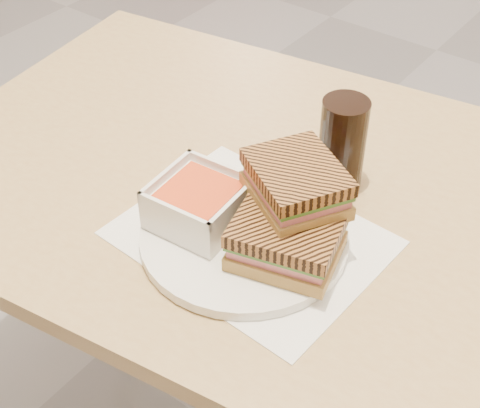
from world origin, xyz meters
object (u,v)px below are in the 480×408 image
Objects in this scene: soup_bowl at (199,204)px; cola_glass at (342,145)px; main_table at (311,257)px; plate at (244,237)px; panini_lower at (287,239)px.

cola_glass is at bearing 63.03° from soup_bowl.
plate is at bearing -102.87° from main_table.
cola_glass is at bearing 82.39° from main_table.
plate is (-0.03, -0.13, 0.12)m from main_table.
cola_glass reaches higher than soup_bowl.
cola_glass reaches higher than plate.
panini_lower is 0.18m from cola_glass.
plate is 1.96× the size of cola_glass.
soup_bowl is at bearing -166.33° from plate.
cola_glass is (-0.03, 0.18, 0.02)m from panini_lower.
panini_lower is at bearing -74.05° from main_table.
main_table is 0.23m from soup_bowl.
plate is at bearing -101.46° from cola_glass.
main_table is 4.72× the size of plate.
soup_bowl is 0.22m from cola_glass.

